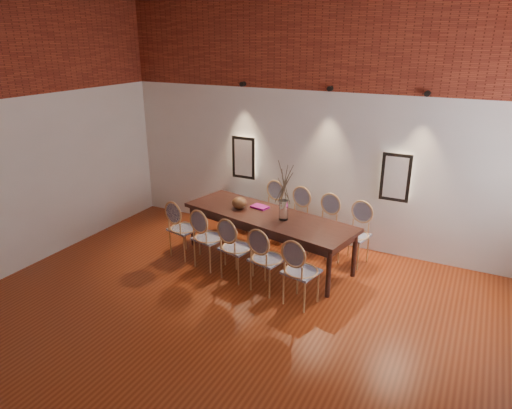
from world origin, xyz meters
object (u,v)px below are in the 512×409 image
at_px(book, 260,207).
at_px(vase, 284,210).
at_px(chair_far_e, 354,235).
at_px(bowl, 239,203).
at_px(chair_far_d, 323,226).
at_px(chair_far_a, 244,204).
at_px(chair_near_b, 209,238).
at_px(chair_near_c, 237,248).
at_px(chair_far_c, 294,218).
at_px(dining_table, 268,237).
at_px(chair_near_d, 267,259).
at_px(chair_near_e, 301,271).
at_px(chair_far_b, 268,211).
at_px(chair_near_a, 184,228).

bearing_deg(book, vase, -27.72).
bearing_deg(chair_far_e, bowl, 25.37).
bearing_deg(chair_far_d, chair_far_a, -0.00).
xyz_separation_m(chair_near_b, chair_far_d, (1.37, 1.18, 0.00)).
height_order(chair_near_c, chair_far_a, same).
xyz_separation_m(chair_far_a, chair_far_c, (1.07, -0.23, 0.00)).
bearing_deg(chair_far_c, dining_table, 90.00).
relative_size(chair_near_d, book, 3.62).
xyz_separation_m(chair_far_d, bowl, (-1.21, -0.53, 0.37)).
bearing_deg(chair_near_d, chair_far_a, 138.79).
relative_size(chair_near_e, vase, 3.13).
distance_m(chair_far_b, chair_far_c, 0.55).
distance_m(chair_near_b, book, 0.97).
distance_m(chair_near_b, chair_near_e, 1.65).
bearing_deg(vase, chair_far_e, 29.72).
distance_m(dining_table, chair_far_e, 1.32).
relative_size(chair_far_b, vase, 3.13).
height_order(chair_near_b, chair_near_e, same).
xyz_separation_m(chair_far_e, book, (-1.47, -0.26, 0.30)).
bearing_deg(dining_table, chair_near_c, -90.00).
bearing_deg(chair_far_b, chair_far_e, -180.00).
bearing_deg(chair_near_c, chair_far_c, 90.00).
bearing_deg(dining_table, chair_far_e, 33.30).
height_order(chair_near_d, chair_near_e, same).
bearing_deg(chair_far_d, chair_near_b, 52.72).
xyz_separation_m(chair_far_b, chair_far_d, (1.07, -0.23, 0.00)).
distance_m(chair_far_b, chair_far_d, 1.10).
height_order(chair_near_e, chair_far_c, same).
xyz_separation_m(chair_near_d, chair_far_e, (0.84, 1.30, 0.00)).
bearing_deg(dining_table, chair_near_b, -127.28).
relative_size(chair_far_e, vase, 3.13).
bearing_deg(chair_far_d, chair_far_c, -0.00).
distance_m(chair_near_d, chair_far_e, 1.54).
xyz_separation_m(chair_near_d, chair_near_e, (0.54, -0.11, 0.00)).
height_order(dining_table, chair_far_a, chair_far_a).
distance_m(chair_near_d, chair_far_b, 1.81).
height_order(dining_table, chair_near_d, chair_near_d).
bearing_deg(chair_far_e, chair_near_d, 69.16).
height_order(chair_near_e, chair_far_d, same).
distance_m(chair_near_d, bowl, 1.32).
bearing_deg(chair_near_a, chair_far_e, 33.30).
xyz_separation_m(dining_table, bowl, (-0.53, 0.06, 0.46)).
relative_size(chair_near_e, bowl, 3.92).
distance_m(dining_table, chair_near_b, 0.91).
bearing_deg(chair_far_d, chair_near_d, 90.00).
bearing_deg(chair_far_a, dining_table, 146.70).
xyz_separation_m(chair_near_e, bowl, (-1.45, 0.99, 0.37)).
distance_m(chair_far_a, chair_far_b, 0.55).
xyz_separation_m(chair_near_e, chair_far_a, (-1.85, 1.86, 0.00)).
bearing_deg(chair_far_d, vase, 70.04).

